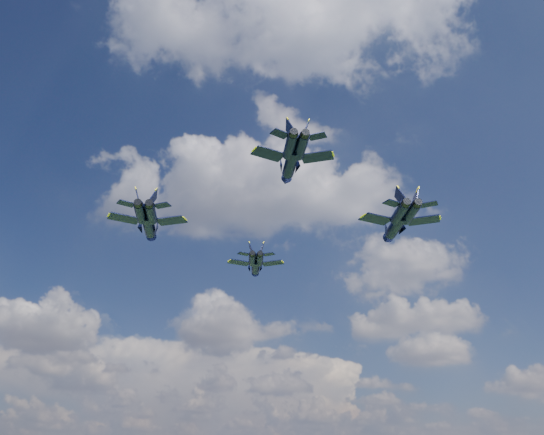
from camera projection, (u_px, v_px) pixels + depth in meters
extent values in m
cylinder|color=black|center=(256.00, 266.00, 108.73)|extent=(3.03, 8.53, 1.67)
cone|color=black|center=(255.00, 275.00, 113.61)|extent=(1.96, 2.64, 1.58)
ellipsoid|color=brown|center=(255.00, 269.00, 111.72)|extent=(1.34, 2.77, 0.76)
cube|color=black|center=(239.00, 263.00, 106.91)|extent=(4.91, 4.29, 0.17)
cube|color=black|center=(272.00, 263.00, 107.19)|extent=(4.70, 3.29, 0.17)
cube|color=black|center=(244.00, 254.00, 102.49)|extent=(2.62, 2.46, 0.13)
cube|color=black|center=(269.00, 254.00, 102.70)|extent=(2.56, 2.03, 0.13)
cube|color=black|center=(251.00, 249.00, 103.78)|extent=(1.13, 2.58, 2.80)
cube|color=black|center=(262.00, 249.00, 103.86)|extent=(1.31, 2.77, 2.80)
cylinder|color=black|center=(149.00, 225.00, 89.80)|extent=(4.08, 9.75, 1.91)
cone|color=black|center=(152.00, 239.00, 95.34)|extent=(2.40, 3.11, 1.81)
ellipsoid|color=brown|center=(151.00, 230.00, 93.20)|extent=(1.72, 3.20, 0.87)
cube|color=black|center=(124.00, 218.00, 87.49)|extent=(5.59, 5.09, 0.19)
cube|color=black|center=(171.00, 221.00, 88.28)|extent=(5.25, 3.46, 0.19)
cube|color=black|center=(126.00, 203.00, 82.53)|extent=(2.97, 2.88, 0.15)
cube|color=black|center=(162.00, 205.00, 83.10)|extent=(2.87, 2.19, 0.15)
cube|color=black|center=(138.00, 198.00, 84.09)|extent=(1.48, 2.88, 3.20)
cube|color=black|center=(153.00, 199.00, 84.34)|extent=(1.57, 3.18, 3.20)
cylinder|color=black|center=(396.00, 225.00, 90.90)|extent=(3.82, 10.35, 2.03)
cone|color=black|center=(386.00, 240.00, 96.80)|extent=(2.41, 3.23, 1.92)
ellipsoid|color=brown|center=(390.00, 231.00, 94.52)|extent=(1.67, 3.37, 0.92)
cube|color=black|center=(376.00, 219.00, 88.63)|extent=(5.95, 5.25, 0.20)
cube|color=black|center=(424.00, 220.00, 89.09)|extent=(5.67, 3.92, 0.20)
cube|color=black|center=(392.00, 203.00, 83.30)|extent=(3.17, 3.01, 0.16)
cube|color=black|center=(429.00, 204.00, 83.63)|extent=(3.09, 2.43, 0.16)
cube|color=black|center=(400.00, 197.00, 84.88)|extent=(1.41, 3.11, 3.39)
cube|color=black|center=(415.00, 198.00, 85.02)|extent=(1.60, 3.36, 3.39)
cylinder|color=black|center=(291.00, 162.00, 71.50)|extent=(3.45, 8.29, 1.63)
cone|color=black|center=(286.00, 181.00, 76.21)|extent=(2.04, 2.64, 1.54)
ellipsoid|color=brown|center=(288.00, 170.00, 74.40)|extent=(1.46, 2.72, 0.74)
cube|color=black|center=(268.00, 154.00, 69.55)|extent=(4.75, 4.32, 0.16)
cube|color=black|center=(317.00, 157.00, 70.21)|extent=(4.46, 2.95, 0.16)
cube|color=black|center=(280.00, 134.00, 65.33)|extent=(2.52, 2.45, 0.13)
cube|color=black|center=(317.00, 136.00, 65.81)|extent=(2.44, 1.86, 0.13)
cube|color=black|center=(290.00, 129.00, 66.66)|extent=(1.26, 2.45, 2.72)
cube|color=black|center=(305.00, 130.00, 66.86)|extent=(1.33, 2.70, 2.72)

